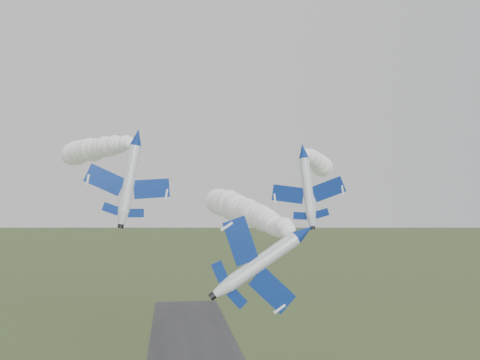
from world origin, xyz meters
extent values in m
cylinder|color=white|center=(6.66, -3.37, 34.79)|extent=(2.64, 8.25, 2.01)
cone|color=navy|center=(7.06, -8.47, 34.79)|extent=(2.17, 2.28, 2.01)
cone|color=white|center=(6.27, 1.55, 34.79)|extent=(2.14, 1.89, 2.01)
cylinder|color=black|center=(6.19, 2.51, 34.79)|extent=(1.06, 0.66, 1.02)
ellipsoid|color=black|center=(7.28, -5.41, 35.08)|extent=(1.55, 2.88, 1.34)
cube|color=navy|center=(4.90, -2.73, 37.14)|extent=(2.72, 2.51, 3.80)
cube|color=navy|center=(8.06, -2.48, 32.28)|extent=(2.72, 2.51, 3.80)
cube|color=navy|center=(5.50, 0.61, 36.08)|extent=(1.22, 1.15, 1.67)
cube|color=navy|center=(7.18, 0.75, 33.49)|extent=(1.22, 1.15, 1.67)
cube|color=navy|center=(7.41, 0.53, 35.47)|extent=(1.96, 1.69, 1.26)
cylinder|color=white|center=(-10.98, 14.97, 46.40)|extent=(3.80, 8.78, 1.77)
cone|color=navy|center=(-9.67, 9.70, 46.40)|extent=(2.27, 2.62, 1.77)
cone|color=white|center=(-12.25, 20.04, 46.40)|extent=(2.17, 2.22, 1.77)
cylinder|color=black|center=(-12.50, 21.03, 46.40)|extent=(1.02, 0.81, 0.90)
ellipsoid|color=black|center=(-10.35, 12.85, 46.97)|extent=(1.86, 3.15, 1.18)
cube|color=navy|center=(-14.15, 15.03, 46.77)|extent=(5.12, 3.52, 0.94)
cube|color=navy|center=(-8.27, 16.49, 45.73)|extent=(5.12, 3.52, 0.94)
cube|color=navy|center=(-13.59, 18.75, 46.68)|extent=(2.25, 1.59, 0.45)
cube|color=navy|center=(-10.46, 19.54, 46.12)|extent=(2.25, 1.59, 0.45)
cube|color=navy|center=(-11.75, 18.96, 47.71)|extent=(0.88, 1.71, 2.24)
cylinder|color=white|center=(11.64, 16.44, 45.09)|extent=(3.90, 7.95, 1.56)
cone|color=navy|center=(10.11, 11.72, 45.09)|extent=(2.11, 2.44, 1.56)
cone|color=white|center=(13.11, 20.97, 45.09)|extent=(2.00, 2.08, 1.56)
cylinder|color=black|center=(13.40, 21.86, 45.09)|extent=(0.92, 0.78, 0.79)
ellipsoid|color=black|center=(10.96, 14.53, 45.61)|extent=(1.82, 2.88, 1.04)
cube|color=navy|center=(9.24, 18.00, 44.63)|extent=(4.77, 3.46, 0.63)
cube|color=navy|center=(14.54, 16.28, 45.28)|extent=(4.77, 3.46, 0.63)
cube|color=navy|center=(11.44, 20.63, 44.92)|extent=(2.09, 1.55, 0.31)
cube|color=navy|center=(14.27, 19.71, 45.27)|extent=(2.09, 1.55, 0.31)
cube|color=navy|center=(12.65, 20.00, 46.30)|extent=(0.80, 1.53, 2.06)
camera|label=1|loc=(-6.70, -55.64, 37.22)|focal=40.00mm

